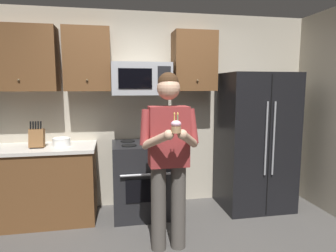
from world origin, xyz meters
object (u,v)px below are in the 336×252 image
knife_block (37,138)px  oven_range (143,178)px  microwave (141,79)px  person (169,152)px  refrigerator (255,141)px  cupcake (176,126)px  bowl_large_white (61,142)px

knife_block → oven_range: bearing=1.4°
microwave → person: (0.16, -1.01, -0.72)m
refrigerator → oven_range: bearing=178.5°
person → refrigerator: bearing=32.3°
refrigerator → knife_block: 2.74m
oven_range → knife_block: 1.36m
refrigerator → person: 1.59m
microwave → cupcake: bearing=-83.2°
person → microwave: bearing=99.0°
person → cupcake: 0.44m
microwave → cupcake: size_ratio=4.26×
refrigerator → knife_block: bearing=179.8°
knife_block → person: size_ratio=0.18×
refrigerator → person: refrigerator is taller
microwave → refrigerator: (1.50, -0.16, -0.82)m
person → cupcake: person is taller
microwave → person: bearing=-81.0°
person → oven_range: bearing=100.2°
oven_range → knife_block: (-1.24, -0.03, 0.57)m
bowl_large_white → microwave: bearing=5.7°
oven_range → refrigerator: refrigerator is taller
microwave → knife_block: 1.42m
oven_range → cupcake: cupcake is taller
cupcake → person: bearing=90.0°
bowl_large_white → person: person is taller
refrigerator → microwave: bearing=174.0°
bowl_large_white → cupcake: bearing=-47.4°
knife_block → microwave: bearing=6.9°
oven_range → microwave: size_ratio=1.26×
bowl_large_white → person: 1.45m
bowl_large_white → person: size_ratio=0.12×
refrigerator → bowl_large_white: (-2.48, 0.06, 0.07)m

